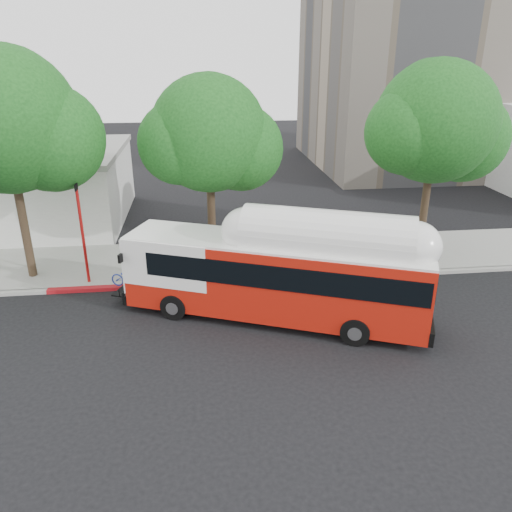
{
  "coord_description": "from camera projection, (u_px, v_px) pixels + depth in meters",
  "views": [
    {
      "loc": [
        -1.53,
        -15.71,
        9.28
      ],
      "look_at": [
        0.68,
        3.0,
        1.61
      ],
      "focal_mm": 35.0,
      "sensor_mm": 36.0,
      "label": 1
    }
  ],
  "objects": [
    {
      "name": "curb_strip",
      "position": [
        238.0,
        282.0,
        21.68
      ],
      "size": [
        60.0,
        0.3,
        0.15
      ],
      "primitive_type": "cube",
      "color": "gray",
      "rests_on": "ground"
    },
    {
      "name": "street_tree_right",
      "position": [
        444.0,
        127.0,
        22.17
      ],
      "size": [
        6.21,
        5.4,
        9.18
      ],
      "color": "#2D2116",
      "rests_on": "ground"
    },
    {
      "name": "red_curb_segment",
      "position": [
        168.0,
        285.0,
        21.35
      ],
      "size": [
        10.0,
        0.32,
        0.16
      ],
      "primitive_type": "cube",
      "color": "maroon",
      "rests_on": "ground"
    },
    {
      "name": "street_tree_mid",
      "position": [
        218.0,
        138.0,
        21.4
      ],
      "size": [
        5.75,
        5.0,
        8.62
      ],
      "color": "#2D2116",
      "rests_on": "ground"
    },
    {
      "name": "sidewalk",
      "position": [
        234.0,
        259.0,
        24.07
      ],
      "size": [
        60.0,
        5.0,
        0.15
      ],
      "primitive_type": "cube",
      "color": "gray",
      "rests_on": "ground"
    },
    {
      "name": "transit_bus",
      "position": [
        276.0,
        278.0,
        18.27
      ],
      "size": [
        11.76,
        6.38,
        3.51
      ],
      "rotation": [
        0.0,
        0.0,
        -0.39
      ],
      "color": "#B4180C",
      "rests_on": "ground"
    },
    {
      "name": "street_tree_left",
      "position": [
        19.0,
        126.0,
        19.82
      ],
      "size": [
        6.67,
        5.8,
        9.74
      ],
      "color": "#2D2116",
      "rests_on": "ground"
    },
    {
      "name": "ground",
      "position": [
        247.0,
        329.0,
        18.12
      ],
      "size": [
        120.0,
        120.0,
        0.0
      ],
      "primitive_type": "plane",
      "color": "black",
      "rests_on": "ground"
    },
    {
      "name": "signal_pole",
      "position": [
        83.0,
        235.0,
        20.71
      ],
      "size": [
        0.13,
        0.42,
        4.45
      ],
      "color": "#A81311",
      "rests_on": "ground"
    }
  ]
}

